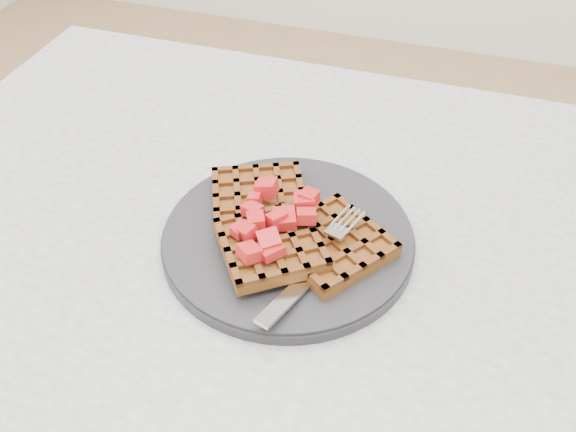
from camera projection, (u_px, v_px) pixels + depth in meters
The scene contains 5 objects.
table at pixel (361, 340), 0.74m from camera, with size 1.20×0.80×0.75m.
plate at pixel (288, 238), 0.69m from camera, with size 0.27×0.27×0.02m, color black.
waffles at pixel (287, 227), 0.67m from camera, with size 0.23×0.21×0.03m.
strawberry_pile at pixel (288, 206), 0.65m from camera, with size 0.15×0.15×0.02m, color #9C090E, non-canonical shape.
fork at pixel (319, 264), 0.64m from camera, with size 0.02×0.18×0.02m, color silver, non-canonical shape.
Camera 1 is at (0.06, -0.45, 1.24)m, focal length 40.00 mm.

